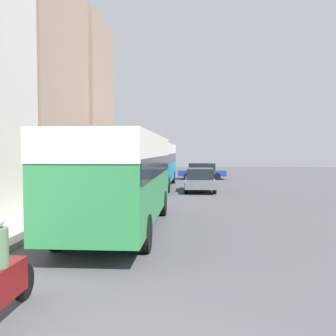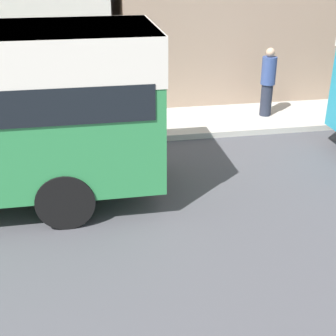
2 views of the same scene
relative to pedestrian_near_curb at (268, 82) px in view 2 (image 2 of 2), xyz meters
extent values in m
cylinder|color=black|center=(2.30, -5.35, -0.60)|extent=(0.28, 1.00, 1.00)
cylinder|color=black|center=(4.64, -5.35, -0.60)|extent=(0.28, 1.00, 1.00)
cylinder|color=#232838|center=(0.00, 0.00, -0.51)|extent=(0.31, 0.31, 0.88)
cylinder|color=#33477F|center=(0.00, 0.00, 0.30)|extent=(0.39, 0.39, 0.73)
sphere|color=tan|center=(0.00, 0.00, 0.78)|extent=(0.24, 0.24, 0.24)
camera|label=1|loc=(5.89, -20.56, 1.54)|focal=40.00mm
camera|label=2|loc=(11.76, -4.87, 3.25)|focal=50.00mm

